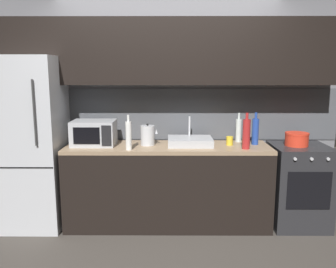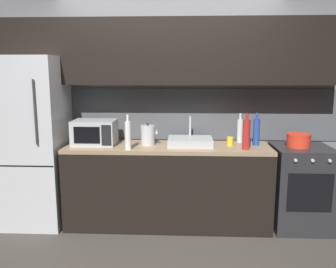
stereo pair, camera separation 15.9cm
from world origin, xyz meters
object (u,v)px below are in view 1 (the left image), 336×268
microwave (94,133)px  oven_range (298,185)px  wine_bottle_blue (255,131)px  wine_bottle_clear (239,130)px  wine_bottle_white (129,135)px  kettle (148,135)px  mug_dark (246,141)px  wine_bottle_red (246,134)px  refrigerator (32,143)px  mug_yellow (230,141)px  cooking_pot (297,139)px

microwave → oven_range: bearing=-0.5°
wine_bottle_blue → wine_bottle_clear: (-0.15, 0.16, -0.01)m
oven_range → wine_bottle_white: size_ratio=2.48×
microwave → wine_bottle_clear: 1.62m
kettle → wine_bottle_blue: wine_bottle_blue is taller
wine_bottle_white → mug_dark: wine_bottle_white is taller
oven_range → microwave: size_ratio=1.96×
microwave → wine_bottle_white: bearing=-30.4°
wine_bottle_red → wine_bottle_white: (-1.21, -0.06, -0.01)m
wine_bottle_blue → wine_bottle_white: size_ratio=0.98×
refrigerator → wine_bottle_clear: bearing=5.5°
refrigerator → wine_bottle_clear: 2.30m
kettle → oven_range: bearing=-0.9°
mug_yellow → oven_range: bearing=-2.3°
wine_bottle_blue → mug_yellow: (-0.28, -0.03, -0.10)m
wine_bottle_white → cooking_pot: (1.79, 0.22, -0.08)m
wine_bottle_blue → mug_yellow: 0.30m
microwave → mug_yellow: size_ratio=4.89×
wine_bottle_red → cooking_pot: wine_bottle_red is taller
kettle → wine_bottle_blue: (1.18, 0.04, 0.04)m
refrigerator → wine_bottle_clear: size_ratio=5.60×
wine_bottle_white → kettle: bearing=53.7°
oven_range → kettle: 1.75m
refrigerator → wine_bottle_red: refrigerator is taller
refrigerator → wine_bottle_red: 2.30m
wine_bottle_white → wine_bottle_clear: wine_bottle_white is taller
wine_bottle_clear → wine_bottle_white: bearing=-160.0°
cooking_pot → wine_bottle_clear: bearing=159.6°
oven_range → microwave: bearing=179.5°
mug_dark → cooking_pot: cooking_pot is taller
kettle → cooking_pot: bearing=-0.9°
microwave → wine_bottle_red: bearing=-6.4°
kettle → microwave: bearing=-179.3°
wine_bottle_white → mug_yellow: (1.07, 0.25, -0.11)m
oven_range → wine_bottle_white: wine_bottle_white is taller
wine_bottle_white → microwave: bearing=149.6°
microwave → mug_dark: bearing=-1.4°
oven_range → wine_bottle_clear: wine_bottle_clear is taller
kettle → mug_dark: (1.07, -0.05, -0.06)m
refrigerator → mug_dark: bearing=-0.5°
microwave → kettle: size_ratio=1.93×
microwave → kettle: 0.58m
refrigerator → wine_bottle_blue: size_ratio=5.21×
mug_yellow → cooking_pot: bearing=-2.4°
oven_range → wine_bottle_clear: size_ratio=2.72×
wine_bottle_blue → wine_bottle_clear: wine_bottle_blue is taller
wine_bottle_red → mug_dark: size_ratio=3.72×
mug_yellow → cooking_pot: cooking_pot is taller
wine_bottle_white → refrigerator: bearing=168.6°
wine_bottle_clear → cooking_pot: bearing=-20.4°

